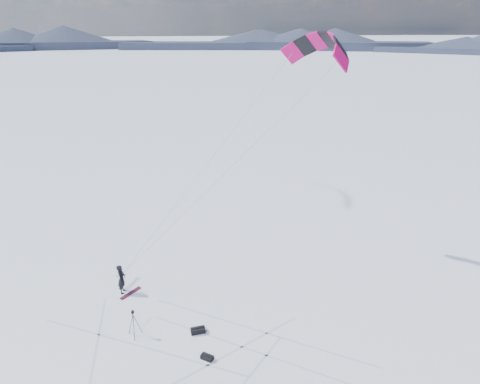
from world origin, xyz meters
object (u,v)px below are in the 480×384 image
object	(u,v)px
tripod	(134,320)
gear_bag_a	(198,330)
snowboard	(131,293)
gear_bag_b	(207,357)
snowkiter	(123,292)

from	to	relation	value
tripod	gear_bag_a	bearing A→B (deg)	-35.30
snowboard	tripod	size ratio (longest dim) A/B	0.95
tripod	gear_bag_b	bearing A→B (deg)	-61.74
snowboard	tripod	world-z (taller)	tripod
snowboard	gear_bag_b	distance (m)	7.06
snowboard	gear_bag_a	xyz separation A→B (m)	(3.22, -4.35, 0.13)
snowkiter	snowboard	xyz separation A→B (m)	(0.42, -0.26, 0.02)
tripod	gear_bag_b	world-z (taller)	tripod
tripod	snowboard	bearing A→B (deg)	68.89
snowboard	gear_bag_a	size ratio (longest dim) A/B	1.94
snowboard	gear_bag_b	size ratio (longest dim) A/B	2.25
gear_bag_b	gear_bag_a	bearing A→B (deg)	134.71
gear_bag_b	snowkiter	bearing A→B (deg)	161.85
snowboard	tripod	bearing A→B (deg)	-127.01
snowkiter	snowboard	size ratio (longest dim) A/B	1.26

